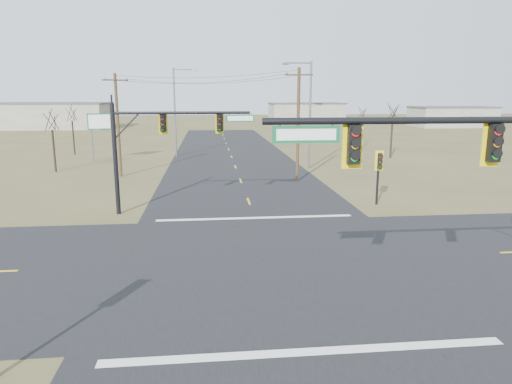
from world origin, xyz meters
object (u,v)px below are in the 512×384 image
Objects in this scene: pedestal_signal_ne at (379,165)px; streetlight_c at (177,107)px; mast_arm_near at (503,170)px; bare_tree_a at (51,120)px; utility_pole_far at (118,124)px; highway_sign at (101,127)px; mast_arm_far at (164,134)px; bare_tree_d at (362,113)px; streetlight_a at (308,109)px; bare_tree_b at (71,113)px; utility_pole_near at (298,124)px; bare_tree_c at (393,112)px.

pedestal_signal_ne is 0.36× the size of streetlight_c.
mast_arm_near is 1.65× the size of bare_tree_a.
highway_sign is (-3.77, 10.13, -0.97)m from utility_pole_far.
mast_arm_far is at bearing -76.95° from streetlight_c.
streetlight_c is 1.72× the size of bare_tree_d.
streetlight_a is 30.55m from bare_tree_b.
bare_tree_d is (10.21, 33.77, 2.18)m from pedestal_signal_ne.
streetlight_a is at bearing 9.34° from utility_pole_far.
utility_pole_near is at bearing -18.38° from bare_tree_a.
bare_tree_c is at bearing 75.81° from mast_arm_near.
bare_tree_d is at bearing 60.24° from utility_pole_near.
highway_sign is at bearing 152.79° from streetlight_a.
bare_tree_d is at bearing 46.99° from streetlight_a.
mast_arm_far reaches higher than bare_tree_b.
utility_pole_far is at bearing -81.18° from highway_sign.
utility_pole_near is 0.91× the size of streetlight_c.
bare_tree_c is (10.36, 23.31, 2.64)m from pedestal_signal_ne.
highway_sign is 0.88× the size of bare_tree_d.
bare_tree_d is (25.42, 6.48, -0.98)m from streetlight_c.
streetlight_a is (2.38, 7.12, 1.00)m from utility_pole_near.
streetlight_a is at bearing -29.60° from highway_sign.
bare_tree_b is (-24.69, 21.25, 0.20)m from utility_pole_near.
mast_arm_far is 1.36× the size of bare_tree_b.
mast_arm_near is at bearing -104.66° from bare_tree_d.
utility_pole_near is at bearing 95.40° from mast_arm_near.
bare_tree_c reaches higher than bare_tree_b.
streetlight_a is 25.14m from bare_tree_a.
bare_tree_c is (24.59, 23.91, 0.43)m from mast_arm_far.
bare_tree_d is (38.69, 3.24, -0.24)m from bare_tree_b.
pedestal_signal_ne is at bearing 83.78° from mast_arm_near.
mast_arm_far is 1.38× the size of bare_tree_a.
utility_pole_far is 36.12m from bare_tree_d.
utility_pole_far is 31.59m from bare_tree_c.
streetlight_c is (-0.98, 27.90, 0.94)m from mast_arm_far.
bare_tree_c is at bearing 9.95° from bare_tree_a.
streetlight_c is at bearing 72.39° from utility_pole_far.
utility_pole_near is 16.35m from utility_pole_far.
streetlight_c reaches higher than utility_pole_far.
bare_tree_d is (-0.16, 10.46, -0.46)m from bare_tree_c.
bare_tree_c reaches higher than mast_arm_far.
mast_arm_near reaches higher than mast_arm_far.
mast_arm_far is at bearing -135.80° from bare_tree_c.
streetlight_a reaches higher than bare_tree_b.
streetlight_c is (-11.98, 44.89, 0.63)m from mast_arm_near.
utility_pole_near is 19.94m from bare_tree_c.
streetlight_c is (-13.80, 10.90, -0.06)m from streetlight_a.
bare_tree_d is at bearing 30.79° from mast_arm_far.
mast_arm_near is 0.99× the size of streetlight_a.
bare_tree_b is 38.83m from bare_tree_d.
bare_tree_d reaches higher than pedestal_signal_ne.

